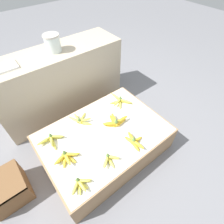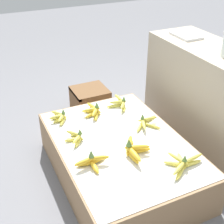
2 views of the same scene
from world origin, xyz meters
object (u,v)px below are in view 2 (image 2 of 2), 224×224
(banana_bunch_front_midleft, at_px, (76,137))
(banana_bunch_middle_midright, at_px, (133,149))
(banana_bunch_back_midleft, at_px, (146,122))
(foam_tray_white, at_px, (186,35))
(banana_bunch_front_left, at_px, (60,117))
(banana_bunch_back_left, at_px, (120,103))
(banana_bunch_middle_left, at_px, (94,111))
(wooden_crate, at_px, (90,101))
(banana_bunch_back_right, at_px, (183,163))
(banana_bunch_front_midright, at_px, (92,161))

(banana_bunch_front_midleft, distance_m, banana_bunch_middle_midright, 0.38)
(banana_bunch_back_midleft, bearing_deg, foam_tray_white, 123.79)
(banana_bunch_front_left, relative_size, banana_bunch_back_left, 0.77)
(banana_bunch_middle_left, bearing_deg, wooden_crate, 162.10)
(banana_bunch_middle_midright, bearing_deg, foam_tray_white, 127.96)
(banana_bunch_middle_midright, xyz_separation_m, banana_bunch_back_right, (0.22, 0.20, -0.01))
(banana_bunch_back_left, bearing_deg, banana_bunch_front_midright, -39.73)
(banana_bunch_back_midleft, xyz_separation_m, foam_tray_white, (-0.36, 0.54, 0.43))
(banana_bunch_front_midright, distance_m, banana_bunch_back_left, 0.70)
(foam_tray_white, bearing_deg, banana_bunch_front_left, -87.31)
(banana_bunch_middle_midright, bearing_deg, banana_bunch_back_midleft, 136.22)
(wooden_crate, xyz_separation_m, banana_bunch_middle_left, (0.48, -0.16, 0.19))
(banana_bunch_middle_left, distance_m, banana_bunch_middle_midright, 0.53)
(banana_bunch_middle_left, relative_size, banana_bunch_back_midleft, 0.95)
(banana_bunch_front_midleft, height_order, foam_tray_white, foam_tray_white)
(banana_bunch_back_right, bearing_deg, banana_bunch_middle_midright, -138.22)
(banana_bunch_front_midleft, height_order, banana_bunch_middle_left, banana_bunch_middle_left)
(banana_bunch_front_midleft, distance_m, foam_tray_white, 1.17)
(banana_bunch_front_left, xyz_separation_m, foam_tray_white, (-0.05, 1.06, 0.43))
(banana_bunch_front_left, bearing_deg, banana_bunch_front_midleft, 4.33)
(banana_bunch_middle_left, bearing_deg, foam_tray_white, 95.31)
(wooden_crate, bearing_deg, banana_bunch_back_left, 8.74)
(banana_bunch_front_midright, relative_size, banana_bunch_middle_midright, 0.85)
(banana_bunch_front_left, bearing_deg, banana_bunch_middle_midright, 27.34)
(banana_bunch_back_midleft, relative_size, foam_tray_white, 0.99)
(wooden_crate, distance_m, banana_bunch_back_midleft, 0.80)
(wooden_crate, relative_size, foam_tray_white, 1.28)
(banana_bunch_front_midleft, xyz_separation_m, banana_bunch_back_midleft, (0.03, 0.49, -0.00))
(banana_bunch_middle_left, bearing_deg, banana_bunch_front_midleft, -41.36)
(wooden_crate, xyz_separation_m, banana_bunch_back_right, (1.23, 0.08, 0.19))
(banana_bunch_front_left, xyz_separation_m, banana_bunch_back_left, (0.00, 0.47, 0.00))
(banana_bunch_front_left, height_order, banana_bunch_middle_midright, banana_bunch_middle_midright)
(banana_bunch_front_midright, bearing_deg, banana_bunch_back_left, 140.27)
(banana_bunch_front_left, xyz_separation_m, banana_bunch_back_midleft, (0.31, 0.51, -0.00))
(foam_tray_white, bearing_deg, banana_bunch_middle_midright, -52.04)
(wooden_crate, relative_size, banana_bunch_front_midleft, 1.72)
(banana_bunch_front_midright, bearing_deg, banana_bunch_front_left, -177.69)
(banana_bunch_front_left, bearing_deg, banana_bunch_back_right, 32.02)
(banana_bunch_back_right, bearing_deg, banana_bunch_back_midleft, 176.31)
(banana_bunch_middle_left, relative_size, foam_tray_white, 0.94)
(banana_bunch_front_midleft, height_order, banana_bunch_back_midleft, same)
(banana_bunch_front_midright, distance_m, foam_tray_white, 1.27)
(wooden_crate, xyz_separation_m, banana_bunch_front_midright, (1.00, -0.38, 0.20))
(wooden_crate, height_order, banana_bunch_back_midleft, banana_bunch_back_midleft)
(banana_bunch_front_left, height_order, banana_bunch_back_midleft, banana_bunch_front_left)
(banana_bunch_front_left, relative_size, banana_bunch_middle_midright, 0.72)
(banana_bunch_front_left, xyz_separation_m, banana_bunch_front_midleft, (0.28, 0.02, -0.00))
(wooden_crate, bearing_deg, banana_bunch_middle_left, -17.90)
(banana_bunch_front_left, relative_size, banana_bunch_middle_left, 0.82)
(banana_bunch_front_midright, height_order, banana_bunch_middle_left, banana_bunch_front_midright)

